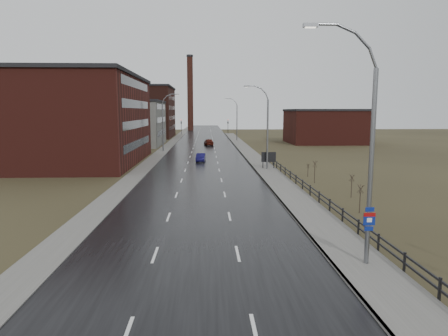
{
  "coord_description": "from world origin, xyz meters",
  "views": [
    {
      "loc": [
        0.6,
        -17.36,
        7.94
      ],
      "look_at": [
        2.12,
        17.33,
        3.0
      ],
      "focal_mm": 32.0,
      "sensor_mm": 36.0,
      "label": 1
    }
  ],
  "objects": [
    {
      "name": "shrub_d",
      "position": [
        14.01,
        18.4,
        1.16
      ],
      "size": [
        0.52,
        0.55,
        2.18
      ],
      "color": "#382D23",
      "rests_on": "ground"
    },
    {
      "name": "traffic_light_right",
      "position": [
        8.0,
        120.0,
        4.6
      ],
      "size": [
        0.58,
        2.73,
        5.3
      ],
      "color": "black",
      "rests_on": "ground"
    },
    {
      "name": "curb_right",
      "position": [
        7.08,
        35.0,
        0.09
      ],
      "size": [
        0.16,
        180.0,
        0.18
      ],
      "primitive_type": "cube",
      "color": "slate",
      "rests_on": "ground"
    },
    {
      "name": "guardrail",
      "position": [
        10.3,
        18.31,
        0.71
      ],
      "size": [
        0.1,
        53.05,
        1.1
      ],
      "color": "black",
      "rests_on": "ground"
    },
    {
      "name": "building_right",
      "position": [
        30.3,
        82.0,
        4.26
      ],
      "size": [
        18.36,
        16.32,
        8.5
      ],
      "color": "#471914",
      "rests_on": "ground"
    },
    {
      "name": "warehouse_near",
      "position": [
        -20.99,
        45.0,
        6.76
      ],
      "size": [
        22.44,
        28.56,
        13.5
      ],
      "color": "#471914",
      "rests_on": "ground"
    },
    {
      "name": "road",
      "position": [
        0.0,
        60.0,
        0.03
      ],
      "size": [
        14.0,
        300.0,
        0.06
      ],
      "primitive_type": "cube",
      "color": "black",
      "rests_on": "ground"
    },
    {
      "name": "streetlight_main",
      "position": [
        8.47,
        2.0,
        6.06
      ],
      "size": [
        3.91,
        0.29,
        12.11
      ],
      "color": "slate",
      "rests_on": "ground"
    },
    {
      "name": "ground",
      "position": [
        0.0,
        0.0,
        0.0
      ],
      "size": [
        320.0,
        320.0,
        0.0
      ],
      "primitive_type": "plane",
      "color": "#2D2819",
      "rests_on": "ground"
    },
    {
      "name": "billboard",
      "position": [
        9.1,
        36.66,
        1.65
      ],
      "size": [
        2.01,
        0.17,
        2.42
      ],
      "color": "black",
      "rests_on": "ground"
    },
    {
      "name": "sidewalk_right",
      "position": [
        8.6,
        35.0,
        0.09
      ],
      "size": [
        3.2,
        180.0,
        0.18
      ],
      "primitive_type": "cube",
      "color": "#595651",
      "rests_on": "ground"
    },
    {
      "name": "shrub_c",
      "position": [
        12.6,
        12.73,
        1.2
      ],
      "size": [
        0.54,
        0.57,
        2.27
      ],
      "color": "#382D23",
      "rests_on": "ground"
    },
    {
      "name": "car_far",
      "position": [
        1.12,
        75.47,
        0.81
      ],
      "size": [
        2.44,
        4.93,
        1.62
      ],
      "primitive_type": "imported",
      "rotation": [
        0.0,
        0.0,
        3.26
      ],
      "color": "#49140C",
      "rests_on": "ground"
    },
    {
      "name": "traffic_light_left",
      "position": [
        -8.0,
        120.0,
        4.6
      ],
      "size": [
        0.58,
        2.73,
        5.3
      ],
      "color": "black",
      "rests_on": "ground"
    },
    {
      "name": "shrub_f",
      "position": [
        12.92,
        30.14,
        0.86
      ],
      "size": [
        0.4,
        0.42,
        1.63
      ],
      "color": "#382D23",
      "rests_on": "ground"
    },
    {
      "name": "streetlight_right_far",
      "position": [
        8.5,
        90.0,
        5.84
      ],
      "size": [
        3.36,
        0.28,
        11.35
      ],
      "color": "slate",
      "rests_on": "ground"
    },
    {
      "name": "sidewalk_left",
      "position": [
        -8.2,
        60.0,
        0.06
      ],
      "size": [
        2.4,
        260.0,
        0.12
      ],
      "primitive_type": "cube",
      "color": "#595651",
      "rests_on": "ground"
    },
    {
      "name": "streetlight_right_mid",
      "position": [
        8.5,
        36.0,
        5.84
      ],
      "size": [
        3.36,
        0.28,
        11.35
      ],
      "color": "slate",
      "rests_on": "ground"
    },
    {
      "name": "smokestack",
      "position": [
        -6.0,
        150.0,
        15.5
      ],
      "size": [
        2.7,
        2.7,
        30.7
      ],
      "color": "#331611",
      "rests_on": "ground"
    },
    {
      "name": "streetlight_left",
      "position": [
        -7.7,
        62.0,
        5.84
      ],
      "size": [
        3.36,
        0.28,
        11.35
      ],
      "color": "slate",
      "rests_on": "ground"
    },
    {
      "name": "warehouse_mid",
      "position": [
        -17.99,
        78.0,
        5.26
      ],
      "size": [
        16.32,
        20.4,
        10.5
      ],
      "color": "slate",
      "rests_on": "ground"
    },
    {
      "name": "shrub_e",
      "position": [
        12.61,
        25.98,
        1.34
      ],
      "size": [
        0.6,
        0.63,
        2.53
      ],
      "color": "#382D23",
      "rests_on": "ground"
    },
    {
      "name": "warehouse_far",
      "position": [
        -22.99,
        108.0,
        7.76
      ],
      "size": [
        26.52,
        24.48,
        15.5
      ],
      "color": "#331611",
      "rests_on": "ground"
    },
    {
      "name": "car_near",
      "position": [
        -0.31,
        45.46,
        0.65
      ],
      "size": [
        1.6,
        4.02,
        1.3
      ],
      "primitive_type": "imported",
      "rotation": [
        0.0,
        0.0,
        -0.06
      ],
      "color": "#100D44",
      "rests_on": "ground"
    }
  ]
}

